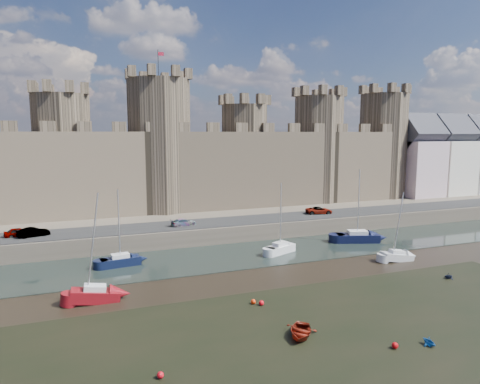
# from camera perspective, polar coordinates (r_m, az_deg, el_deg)

# --- Properties ---
(ground) EXTENTS (160.00, 160.00, 0.00)m
(ground) POSITION_cam_1_polar(r_m,az_deg,el_deg) (34.45, 1.56, -20.35)
(ground) COLOR black
(ground) RESTS_ON ground
(water_channel) EXTENTS (160.00, 12.00, 0.08)m
(water_channel) POSITION_cam_1_polar(r_m,az_deg,el_deg) (55.77, -7.89, -9.14)
(water_channel) COLOR black
(water_channel) RESTS_ON ground
(quay) EXTENTS (160.00, 60.00, 2.50)m
(quay) POSITION_cam_1_polar(r_m,az_deg,el_deg) (90.10, -12.97, -1.93)
(quay) COLOR #4C443A
(quay) RESTS_ON ground
(road) EXTENTS (160.00, 7.00, 0.10)m
(road) POSITION_cam_1_polar(r_m,az_deg,el_deg) (64.63, -9.89, -4.51)
(road) COLOR black
(road) RESTS_ON quay
(castle) EXTENTS (108.50, 11.00, 29.00)m
(castle) POSITION_cam_1_polar(r_m,az_deg,el_deg) (77.00, -12.47, 4.26)
(castle) COLOR #42382B
(castle) RESTS_ON quay
(townhouses) EXTENTS (35.50, 9.05, 18.13)m
(townhouses) POSITION_cam_1_polar(r_m,az_deg,el_deg) (111.40, 27.70, 4.05)
(townhouses) COLOR silver
(townhouses) RESTS_ON quay
(car_0) EXTENTS (3.84, 2.29, 1.22)m
(car_0) POSITION_cam_1_polar(r_m,az_deg,el_deg) (64.66, -27.42, -4.78)
(car_0) COLOR gray
(car_0) RESTS_ON quay
(car_1) EXTENTS (4.23, 2.46, 1.32)m
(car_1) POSITION_cam_1_polar(r_m,az_deg,el_deg) (63.48, -25.83, -4.86)
(car_1) COLOR gray
(car_1) RESTS_ON quay
(car_2) EXTENTS (4.08, 2.28, 1.12)m
(car_2) POSITION_cam_1_polar(r_m,az_deg,el_deg) (64.53, -7.52, -4.02)
(car_2) COLOR gray
(car_2) RESTS_ON quay
(car_3) EXTENTS (4.88, 2.97, 1.27)m
(car_3) POSITION_cam_1_polar(r_m,az_deg,el_deg) (74.43, 10.50, -2.44)
(car_3) COLOR gray
(car_3) RESTS_ON quay
(sailboat_1) EXTENTS (4.92, 2.42, 9.48)m
(sailboat_1) POSITION_cam_1_polar(r_m,az_deg,el_deg) (55.18, -15.66, -8.76)
(sailboat_1) COLOR black
(sailboat_1) RESTS_ON ground
(sailboat_2) EXTENTS (4.77, 3.29, 9.60)m
(sailboat_2) POSITION_cam_1_polar(r_m,az_deg,el_deg) (58.89, 5.39, -7.42)
(sailboat_2) COLOR silver
(sailboat_2) RESTS_ON ground
(sailboat_3) EXTENTS (6.68, 4.30, 10.94)m
(sailboat_3) POSITION_cam_1_polar(r_m,az_deg,el_deg) (66.82, 15.37, -5.78)
(sailboat_3) COLOR black
(sailboat_3) RESTS_ON ground
(sailboat_4) EXTENTS (4.66, 1.95, 10.74)m
(sailboat_4) POSITION_cam_1_polar(r_m,az_deg,el_deg) (44.86, -18.73, -12.78)
(sailboat_4) COLOR maroon
(sailboat_4) RESTS_ON ground
(sailboat_5) EXTENTS (4.25, 1.96, 8.90)m
(sailboat_5) POSITION_cam_1_polar(r_m,az_deg,el_deg) (58.99, 20.18, -7.98)
(sailboat_5) COLOR silver
(sailboat_5) RESTS_ON ground
(dinghy_4) EXTENTS (4.13, 4.39, 0.74)m
(dinghy_4) POSITION_cam_1_polar(r_m,az_deg,el_deg) (36.53, 8.07, -18.04)
(dinghy_4) COLOR maroon
(dinghy_4) RESTS_ON ground
(dinghy_5) EXTENTS (1.14, 1.30, 0.66)m
(dinghy_5) POSITION_cam_1_polar(r_m,az_deg,el_deg) (37.87, 23.91, -17.76)
(dinghy_5) COLOR #154D92
(dinghy_5) RESTS_ON ground
(dinghy_7) EXTENTS (1.23, 1.07, 0.64)m
(dinghy_7) POSITION_cam_1_polar(r_m,az_deg,el_deg) (54.36, 26.07, -10.03)
(dinghy_7) COLOR black
(dinghy_7) RESTS_ON ground
(buoy_0) EXTENTS (0.47, 0.47, 0.47)m
(buoy_0) POSITION_cam_1_polar(r_m,az_deg,el_deg) (31.54, -10.57, -22.87)
(buoy_0) COLOR red
(buoy_0) RESTS_ON ground
(buoy_1) EXTENTS (0.50, 0.50, 0.50)m
(buoy_1) POSITION_cam_1_polar(r_m,az_deg,el_deg) (42.05, 2.88, -14.56)
(buoy_1) COLOR #F60A16
(buoy_1) RESTS_ON ground
(buoy_2) EXTENTS (0.50, 0.50, 0.50)m
(buoy_2) POSITION_cam_1_polar(r_m,az_deg,el_deg) (36.52, 19.96, -18.68)
(buoy_2) COLOR red
(buoy_2) RESTS_ON ground
(buoy_3) EXTENTS (0.49, 0.49, 0.49)m
(buoy_3) POSITION_cam_1_polar(r_m,az_deg,el_deg) (42.32, 1.79, -14.41)
(buoy_3) COLOR red
(buoy_3) RESTS_ON ground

